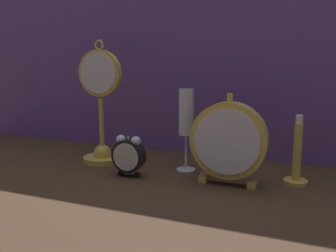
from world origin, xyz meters
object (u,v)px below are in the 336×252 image
Objects in this scene: pocket_watch_on_stand at (101,114)px; brass_candlestick at (297,160)px; alarm_clock_twin_bell at (128,154)px; champagne_flute at (186,118)px; mantel_clock_silver at (228,141)px.

pocket_watch_on_stand is 2.08× the size of brass_candlestick.
brass_candlestick is at bearing 14.32° from alarm_clock_twin_bell.
champagne_flute is at bearing 179.02° from brass_candlestick.
mantel_clock_silver is at bearing -154.96° from brass_candlestick.
pocket_watch_on_stand reaches higher than brass_candlestick.
brass_candlestick is at bearing 25.04° from mantel_clock_silver.
champagne_flute is at bearing 42.42° from alarm_clock_twin_bell.
pocket_watch_on_stand is at bearing 170.86° from mantel_clock_silver.
pocket_watch_on_stand reaches higher than mantel_clock_silver.
champagne_flute is 1.31× the size of brass_candlestick.
mantel_clock_silver and champagne_flute have the same top height.
champagne_flute reaches higher than brass_candlestick.
pocket_watch_on_stand reaches higher than alarm_clock_twin_bell.
champagne_flute is at bearing 2.93° from pocket_watch_on_stand.
mantel_clock_silver is 1.31× the size of brass_candlestick.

